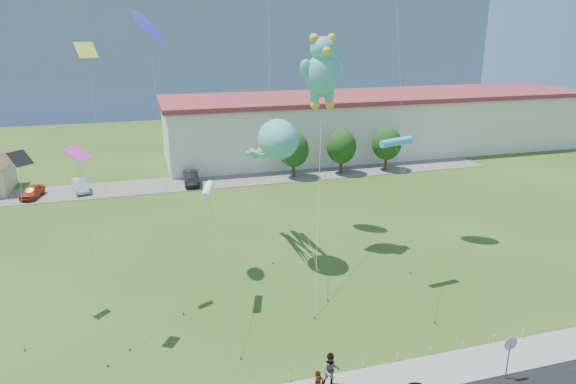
{
  "coord_description": "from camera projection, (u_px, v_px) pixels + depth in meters",
  "views": [
    {
      "loc": [
        -7.13,
        -21.98,
        16.83
      ],
      "look_at": [
        1.68,
        8.0,
        6.88
      ],
      "focal_mm": 32.0,
      "sensor_mm": 36.0,
      "label": 1
    }
  ],
  "objects": [
    {
      "name": "small_kite_yellow",
      "position": [
        92.0,
        90.0,
        28.74
      ],
      "size": [
        1.66,
        6.96,
        16.13
      ],
      "color": "#D0ED37",
      "rests_on": "ground"
    },
    {
      "name": "tree_near",
      "position": [
        294.0,
        150.0,
        59.86
      ],
      "size": [
        3.6,
        3.6,
        5.47
      ],
      "color": "#3F2B19",
      "rests_on": "ground"
    },
    {
      "name": "pedestrian_right",
      "position": [
        331.0,
        370.0,
        24.85
      ],
      "size": [
        1.02,
        0.85,
        1.87
      ],
      "primitive_type": "imported",
      "rotation": [
        0.0,
        0.0,
        -0.17
      ],
      "color": "gray",
      "rests_on": "sidewalk"
    },
    {
      "name": "small_kite_white",
      "position": [
        208.0,
        192.0,
        30.95
      ],
      "size": [
        0.82,
        7.75,
        7.96
      ],
      "color": "white",
      "rests_on": "ground"
    },
    {
      "name": "tree_mid",
      "position": [
        341.0,
        146.0,
        61.47
      ],
      "size": [
        3.6,
        3.6,
        5.47
      ],
      "color": "#3F2B19",
      "rests_on": "ground"
    },
    {
      "name": "octopus_kite",
      "position": [
        275.0,
        145.0,
        37.02
      ],
      "size": [
        2.92,
        12.53,
        10.87
      ],
      "color": "#45AD9E",
      "rests_on": "ground"
    },
    {
      "name": "parking_strip",
      "position": [
        208.0,
        182.0,
        59.1
      ],
      "size": [
        70.0,
        6.0,
        0.06
      ],
      "primitive_type": "cube",
      "color": "#59544C",
      "rests_on": "ground"
    },
    {
      "name": "rope_fence",
      "position": [
        308.0,
        374.0,
        25.85
      ],
      "size": [
        26.05,
        0.05,
        0.5
      ],
      "color": "white",
      "rests_on": "ground"
    },
    {
      "name": "ground",
      "position": [
        300.0,
        362.0,
        27.12
      ],
      "size": [
        160.0,
        160.0,
        0.0
      ],
      "primitive_type": "plane",
      "color": "#2D4A14",
      "rests_on": "ground"
    },
    {
      "name": "small_kite_cyan",
      "position": [
        396.0,
        143.0,
        32.99
      ],
      "size": [
        0.5,
        6.99,
        10.33
      ],
      "color": "#379DFA",
      "rests_on": "ground"
    },
    {
      "name": "parked_car_silver",
      "position": [
        80.0,
        185.0,
        55.29
      ],
      "size": [
        2.44,
        4.45,
        1.39
      ],
      "primitive_type": "imported",
      "rotation": [
        0.0,
        0.0,
        0.24
      ],
      "color": "#ABAAB1",
      "rests_on": "parking_strip"
    },
    {
      "name": "teddy_bear_kite",
      "position": [
        322.0,
        70.0,
        37.64
      ],
      "size": [
        5.78,
        11.63,
        16.54
      ],
      "color": "#45AD9E",
      "rests_on": "ground"
    },
    {
      "name": "warehouse",
      "position": [
        380.0,
        122.0,
        73.08
      ],
      "size": [
        61.0,
        15.0,
        8.2
      ],
      "color": "beige",
      "rests_on": "ground"
    },
    {
      "name": "small_kite_blue",
      "position": [
        149.0,
        32.0,
        32.6
      ],
      "size": [
        1.8,
        7.62,
        17.72
      ],
      "color": "#2C24CC",
      "rests_on": "ground"
    },
    {
      "name": "small_kite_black",
      "position": [
        21.0,
        178.0,
        29.13
      ],
      "size": [
        1.29,
        5.11,
        10.22
      ],
      "color": "black",
      "rests_on": "ground"
    },
    {
      "name": "hill_ridge",
      "position": [
        160.0,
        46.0,
        133.03
      ],
      "size": [
        160.0,
        50.0,
        25.0
      ],
      "primitive_type": "cube",
      "color": "gray",
      "rests_on": "ground"
    },
    {
      "name": "small_kite_pink",
      "position": [
        81.0,
        177.0,
        26.24
      ],
      "size": [
        1.29,
        3.77,
        11.2
      ],
      "color": "#EB34B6",
      "rests_on": "ground"
    },
    {
      "name": "parked_car_black",
      "position": [
        191.0,
        178.0,
        57.76
      ],
      "size": [
        1.69,
        4.56,
        1.49
      ],
      "primitive_type": "imported",
      "rotation": [
        0.0,
        0.0,
        -0.03
      ],
      "color": "black",
      "rests_on": "parking_strip"
    },
    {
      "name": "parked_car_red",
      "position": [
        32.0,
        192.0,
        53.31
      ],
      "size": [
        2.3,
        4.0,
        1.28
      ],
      "primitive_type": "imported",
      "rotation": [
        0.0,
        0.0,
        -0.22
      ],
      "color": "#AC3815",
      "rests_on": "parking_strip"
    },
    {
      "name": "stop_sign",
      "position": [
        510.0,
        347.0,
        25.26
      ],
      "size": [
        0.8,
        0.07,
        2.5
      ],
      "color": "slate",
      "rests_on": "ground"
    },
    {
      "name": "tree_far",
      "position": [
        387.0,
        143.0,
        63.08
      ],
      "size": [
        3.6,
        3.6,
        5.47
      ],
      "color": "#3F2B19",
      "rests_on": "ground"
    }
  ]
}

